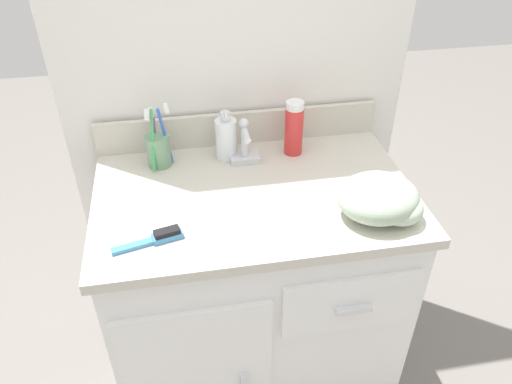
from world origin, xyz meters
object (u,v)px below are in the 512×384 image
at_px(soap_dispenser, 226,138).
at_px(hairbrush, 157,238).
at_px(hand_towel, 382,200).
at_px(shaving_cream_can, 294,128).
at_px(toothbrush_cup, 158,148).

relative_size(soap_dispenser, hairbrush, 0.90).
bearing_deg(hairbrush, hand_towel, -13.67).
distance_m(shaving_cream_can, hand_towel, 0.38).
bearing_deg(hairbrush, toothbrush_cup, 74.06).
relative_size(shaving_cream_can, hand_towel, 0.79).
relative_size(toothbrush_cup, hand_towel, 0.95).
distance_m(soap_dispenser, hand_towel, 0.51).
distance_m(shaving_cream_can, hairbrush, 0.56).
bearing_deg(toothbrush_cup, shaving_cream_can, -0.31).
bearing_deg(soap_dispenser, hand_towel, -44.85).
relative_size(toothbrush_cup, shaving_cream_can, 1.19).
distance_m(toothbrush_cup, soap_dispenser, 0.21).
bearing_deg(toothbrush_cup, hairbrush, -92.30).
relative_size(shaving_cream_can, hairbrush, 0.97).
bearing_deg(hand_towel, hairbrush, 179.96).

